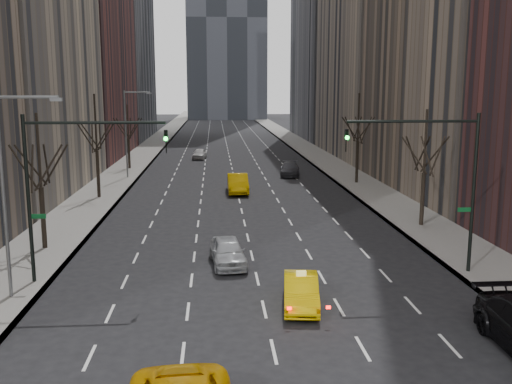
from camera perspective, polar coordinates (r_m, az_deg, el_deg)
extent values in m
cube|color=slate|center=(86.12, -10.99, 3.94)|extent=(4.50, 320.00, 0.15)
cube|color=slate|center=(86.69, 5.35, 4.13)|extent=(4.50, 320.00, 0.15)
cylinder|color=black|center=(35.26, -20.52, -2.43)|extent=(0.28, 0.28, 3.57)
cylinder|color=black|center=(34.65, -20.92, 3.89)|extent=(0.16, 0.16, 4.25)
cylinder|color=black|center=(35.52, -20.21, 2.62)|extent=(0.42, 1.80, 2.52)
cylinder|color=black|center=(34.81, -19.42, 2.52)|extent=(1.74, 0.72, 2.52)
cylinder|color=black|center=(34.04, -20.03, 2.32)|extent=(1.46, 1.25, 2.52)
cylinder|color=black|center=(34.00, -21.47, 2.22)|extent=(0.42, 1.80, 2.52)
cylinder|color=black|center=(34.72, -22.24, 2.32)|extent=(1.74, 0.72, 2.52)
cylinder|color=black|center=(35.47, -21.60, 2.52)|extent=(1.46, 1.25, 2.52)
cylinder|color=black|center=(50.52, -15.52, 1.77)|extent=(0.28, 0.28, 3.99)
cylinder|color=black|center=(50.09, -15.76, 6.71)|extent=(0.16, 0.16, 4.75)
cylinder|color=black|center=(50.97, -15.34, 5.50)|extent=(0.42, 1.80, 2.52)
cylinder|color=black|center=(50.30, -14.72, 5.47)|extent=(1.74, 0.72, 2.52)
cylinder|color=black|center=(49.50, -15.07, 5.38)|extent=(1.46, 1.25, 2.52)
cylinder|color=black|center=(49.37, -16.06, 5.32)|extent=(0.42, 1.80, 2.52)
cylinder|color=black|center=(50.05, -16.67, 5.35)|extent=(1.74, 0.72, 2.52)
cylinder|color=black|center=(50.84, -16.30, 5.44)|extent=(1.46, 1.25, 2.52)
cylinder|color=black|center=(68.16, -12.58, 3.74)|extent=(0.28, 0.28, 3.36)
cylinder|color=black|center=(67.85, -12.70, 6.83)|extent=(0.16, 0.16, 4.00)
cylinder|color=black|center=(68.71, -12.45, 6.24)|extent=(0.42, 1.80, 2.52)
cylinder|color=black|center=(68.08, -11.96, 6.22)|extent=(1.74, 0.72, 2.52)
cylinder|color=black|center=(67.26, -12.19, 6.16)|extent=(1.46, 1.25, 2.52)
cylinder|color=black|center=(67.09, -12.91, 6.12)|extent=(0.42, 1.80, 2.52)
cylinder|color=black|center=(67.73, -13.39, 6.14)|extent=(1.74, 0.72, 2.52)
cylinder|color=black|center=(68.54, -13.16, 6.20)|extent=(1.46, 1.25, 2.52)
cylinder|color=black|center=(40.25, 16.30, -0.68)|extent=(0.28, 0.28, 3.57)
cylinder|color=black|center=(39.73, 16.59, 4.87)|extent=(0.16, 0.16, 4.25)
cylinder|color=black|center=(40.65, 16.30, 3.73)|extent=(0.42, 1.80, 2.52)
cylinder|color=black|center=(40.38, 17.45, 3.63)|extent=(1.74, 0.72, 2.52)
cylinder|color=black|center=(39.54, 17.70, 3.48)|extent=(1.46, 1.25, 2.52)
cylinder|color=black|center=(38.97, 16.75, 3.44)|extent=(0.42, 1.80, 2.52)
cylinder|color=black|center=(39.26, 15.56, 3.55)|extent=(1.74, 0.72, 2.52)
cylinder|color=black|center=(40.10, 15.36, 3.69)|extent=(1.46, 1.25, 2.52)
cylinder|color=black|center=(57.22, 10.07, 2.94)|extent=(0.28, 0.28, 3.99)
cylinder|color=black|center=(56.84, 10.21, 7.31)|extent=(0.16, 0.16, 4.75)
cylinder|color=black|center=(57.76, 10.11, 6.22)|extent=(0.42, 1.80, 2.52)
cylinder|color=black|center=(57.39, 10.89, 6.17)|extent=(1.74, 0.72, 2.52)
cylinder|color=black|center=(56.54, 10.96, 6.11)|extent=(1.46, 1.25, 2.52)
cylinder|color=black|center=(56.05, 10.24, 6.10)|extent=(0.42, 1.80, 2.52)
cylinder|color=black|center=(56.42, 9.45, 6.15)|extent=(1.74, 0.72, 2.52)
cylinder|color=black|center=(57.28, 9.39, 6.21)|extent=(1.46, 1.25, 2.52)
cylinder|color=black|center=(28.86, -21.80, -0.73)|extent=(0.18, 0.18, 8.00)
cylinder|color=black|center=(27.61, -15.81, 6.69)|extent=(6.50, 0.14, 0.14)
imported|color=black|center=(27.21, -8.98, 5.00)|extent=(0.18, 0.22, 1.10)
sphere|color=#0CFF33|center=(27.02, -9.02, 5.28)|extent=(0.20, 0.20, 0.20)
cube|color=#0C5926|center=(28.90, -20.93, -2.28)|extent=(0.70, 0.04, 0.22)
cylinder|color=black|center=(30.34, 20.91, -0.17)|extent=(0.18, 0.18, 8.00)
cylinder|color=black|center=(28.70, 15.44, 6.83)|extent=(6.50, 0.14, 0.14)
imported|color=black|center=(27.85, 9.01, 5.12)|extent=(0.18, 0.22, 1.10)
sphere|color=#0CFF33|center=(27.66, 9.11, 5.39)|extent=(0.20, 0.20, 0.20)
cube|color=#0C5926|center=(30.32, 20.13, -1.67)|extent=(0.70, 0.04, 0.22)
cylinder|color=slate|center=(27.04, -23.93, -0.50)|extent=(0.16, 0.16, 9.00)
cylinder|color=slate|center=(26.22, -21.92, 8.80)|extent=(2.60, 0.14, 0.14)
cube|color=slate|center=(25.89, -19.34, 8.73)|extent=(0.50, 0.22, 0.15)
cylinder|color=slate|center=(60.88, -12.88, 5.64)|extent=(0.16, 0.16, 9.00)
cylinder|color=slate|center=(60.52, -11.81, 9.74)|extent=(2.60, 0.14, 0.14)
cube|color=slate|center=(60.38, -10.67, 9.68)|extent=(0.50, 0.22, 0.15)
imported|color=#E9BF04|center=(25.05, 4.52, -9.85)|extent=(1.92, 4.31, 1.37)
imported|color=#9DA0A5|center=(30.63, -2.84, -5.96)|extent=(2.15, 4.48, 1.48)
imported|color=#DBA404|center=(51.65, -1.83, 0.86)|extent=(1.83, 5.17, 1.70)
imported|color=#333238|center=(61.94, 3.40, 2.30)|extent=(2.67, 5.19, 1.44)
imported|color=silver|center=(77.12, -5.66, 3.83)|extent=(2.09, 4.27, 1.40)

